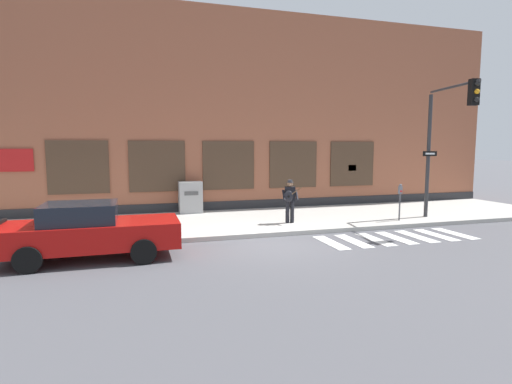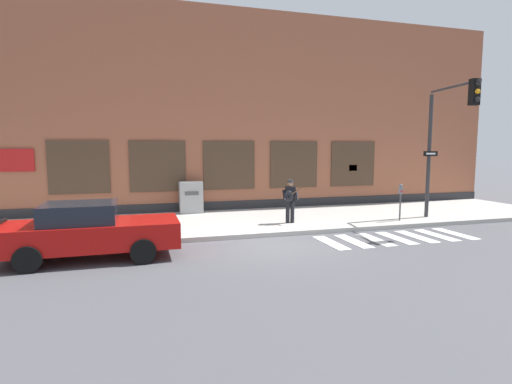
% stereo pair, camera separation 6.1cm
% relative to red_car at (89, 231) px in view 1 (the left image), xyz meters
% --- Properties ---
extents(ground_plane, '(160.00, 160.00, 0.00)m').
position_rel_red_car_xyz_m(ground_plane, '(5.29, 0.08, -0.77)').
color(ground_plane, '#4C4C51').
extents(sidewalk, '(28.00, 5.39, 0.15)m').
position_rel_red_car_xyz_m(sidewalk, '(5.29, 3.81, -0.69)').
color(sidewalk, '#ADAAA3').
rests_on(sidewalk, ground).
extents(building_backdrop, '(28.00, 4.06, 9.21)m').
position_rel_red_car_xyz_m(building_backdrop, '(5.29, 8.50, 3.83)').
color(building_backdrop, '#99563D').
rests_on(building_backdrop, ground).
extents(crosswalk, '(5.20, 1.90, 0.01)m').
position_rel_red_car_xyz_m(crosswalk, '(9.48, -0.18, -0.76)').
color(crosswalk, silver).
rests_on(crosswalk, ground).
extents(red_car, '(4.60, 2.00, 1.53)m').
position_rel_red_car_xyz_m(red_car, '(0.00, 0.00, 0.00)').
color(red_car, '#B20F0C').
rests_on(red_car, ground).
extents(busker, '(0.72, 0.64, 1.64)m').
position_rel_red_car_xyz_m(busker, '(6.77, 2.60, 0.32)').
color(busker, black).
rests_on(busker, sidewalk).
extents(traffic_light, '(0.83, 2.88, 5.15)m').
position_rel_red_car_xyz_m(traffic_light, '(12.52, 1.23, 2.94)').
color(traffic_light, '#2D2D30').
rests_on(traffic_light, sidewalk).
extents(parking_meter, '(0.13, 0.11, 1.44)m').
position_rel_red_car_xyz_m(parking_meter, '(11.09, 1.86, 0.33)').
color(parking_meter, '#47474C').
rests_on(parking_meter, sidewalk).
extents(utility_box, '(0.99, 0.68, 1.37)m').
position_rel_red_car_xyz_m(utility_box, '(3.48, 6.06, 0.07)').
color(utility_box, '#9E9E9E').
rests_on(utility_box, sidewalk).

